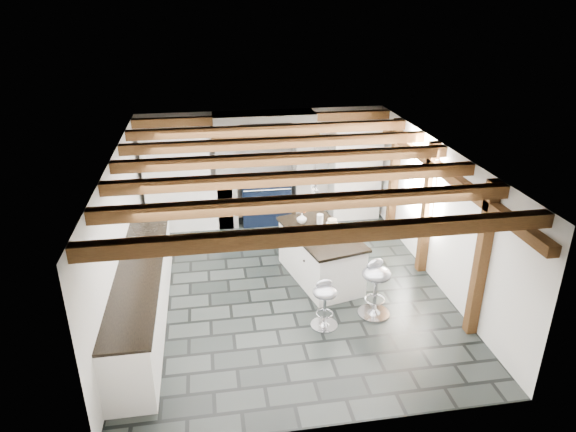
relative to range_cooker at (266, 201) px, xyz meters
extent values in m
plane|color=black|center=(0.00, -2.68, -0.47)|extent=(6.00, 6.00, 0.00)
plane|color=white|center=(0.00, 0.32, 0.68)|extent=(5.00, 0.00, 5.00)
plane|color=white|center=(-2.50, -2.68, 0.68)|extent=(0.00, 6.00, 6.00)
plane|color=white|center=(2.50, -2.68, 0.68)|extent=(0.00, 6.00, 6.00)
plane|color=white|center=(0.00, -2.68, 1.83)|extent=(6.00, 6.00, 0.00)
cube|color=silver|center=(-0.80, 0.02, 0.48)|extent=(0.40, 0.60, 1.90)
cube|color=silver|center=(0.80, 0.02, 0.48)|extent=(0.40, 0.60, 1.90)
cube|color=brown|center=(0.00, 0.02, 1.52)|extent=(2.10, 0.65, 0.18)
cube|color=silver|center=(0.00, 0.02, 1.68)|extent=(2.00, 0.60, 0.31)
cube|color=black|center=(0.00, -0.30, 1.58)|extent=(1.00, 0.03, 0.22)
cube|color=silver|center=(0.00, -0.31, 1.58)|extent=(0.90, 0.01, 0.14)
cube|color=white|center=(-1.75, 0.02, 0.53)|extent=(1.30, 0.58, 2.00)
cube|color=white|center=(1.90, 0.02, 0.53)|extent=(1.00, 0.58, 2.00)
cube|color=white|center=(-2.20, -3.28, -0.03)|extent=(0.60, 3.80, 0.88)
cube|color=black|center=(-2.20, -3.28, 0.43)|extent=(0.64, 3.80, 0.04)
cube|color=white|center=(-1.05, 0.02, -0.03)|extent=(0.70, 0.60, 0.88)
cube|color=black|center=(-1.05, 0.02, 0.43)|extent=(0.74, 0.64, 0.04)
cube|color=brown|center=(2.42, -2.68, 1.48)|extent=(0.15, 5.80, 0.14)
plane|color=white|center=(2.48, -2.08, 1.08)|extent=(0.00, 0.90, 0.90)
cube|color=brown|center=(0.00, -5.28, 1.74)|extent=(5.00, 0.16, 0.16)
cube|color=brown|center=(0.00, -4.41, 1.74)|extent=(5.00, 0.16, 0.16)
cube|color=brown|center=(0.00, -3.54, 1.74)|extent=(5.00, 0.16, 0.16)
cube|color=brown|center=(0.00, -2.68, 1.74)|extent=(5.00, 0.16, 0.16)
cube|color=brown|center=(0.00, -1.81, 1.74)|extent=(5.00, 0.16, 0.16)
cube|color=brown|center=(0.00, -0.94, 1.74)|extent=(5.00, 0.16, 0.16)
cube|color=brown|center=(0.00, -0.08, 1.74)|extent=(5.00, 0.16, 0.16)
cube|color=brown|center=(2.42, -4.28, 0.68)|extent=(0.15, 0.15, 2.30)
cube|color=brown|center=(2.42, -2.48, 0.68)|extent=(0.15, 0.15, 2.30)
cube|color=brown|center=(2.42, -0.88, 0.68)|extent=(0.15, 0.15, 2.30)
cylinder|color=black|center=(0.45, -2.73, 1.46)|extent=(0.01, 0.01, 0.56)
cylinder|color=white|center=(0.45, -2.73, 1.13)|extent=(0.09, 0.09, 0.22)
cylinder|color=black|center=(0.50, -2.43, 1.46)|extent=(0.01, 0.01, 0.56)
cylinder|color=white|center=(0.50, -2.43, 1.13)|extent=(0.09, 0.09, 0.22)
cylinder|color=black|center=(0.55, -2.13, 1.46)|extent=(0.01, 0.01, 0.56)
cylinder|color=white|center=(0.55, -2.13, 1.13)|extent=(0.09, 0.09, 0.22)
cube|color=black|center=(0.00, 0.00, -0.02)|extent=(1.00, 0.60, 0.90)
ellipsoid|color=silver|center=(-0.25, 0.00, 0.46)|extent=(0.28, 0.28, 0.11)
ellipsoid|color=silver|center=(0.25, 0.00, 0.46)|extent=(0.28, 0.28, 0.11)
cylinder|color=silver|center=(0.00, -0.32, 0.35)|extent=(0.95, 0.03, 0.03)
cube|color=black|center=(-0.25, -0.30, -0.02)|extent=(0.35, 0.02, 0.30)
cube|color=black|center=(0.25, -0.30, -0.02)|extent=(0.35, 0.02, 0.30)
cube|color=white|center=(0.61, -2.47, -0.06)|extent=(1.19, 1.80, 0.81)
cube|color=black|center=(0.61, -2.47, 0.37)|extent=(1.28, 1.89, 0.05)
imported|color=white|center=(0.37, -2.05, 0.48)|extent=(0.20, 0.20, 0.18)
ellipsoid|color=#C34F1B|center=(0.37, -2.05, 0.62)|extent=(0.18, 0.18, 0.11)
cylinder|color=white|center=(0.67, -2.12, 0.47)|extent=(0.11, 0.11, 0.17)
imported|color=white|center=(0.73, -2.54, 0.42)|extent=(0.29, 0.29, 0.06)
cylinder|color=white|center=(0.83, -2.37, 0.44)|extent=(0.05, 0.05, 0.09)
cylinder|color=white|center=(0.83, -2.37, 0.49)|extent=(0.20, 0.20, 0.01)
cylinder|color=#D2B98D|center=(0.83, -2.37, 0.53)|extent=(0.16, 0.16, 0.06)
cylinder|color=silver|center=(1.19, -3.66, -0.45)|extent=(0.48, 0.48, 0.03)
cone|color=silver|center=(1.19, -3.66, -0.40)|extent=(0.22, 0.22, 0.09)
cylinder|color=silver|center=(1.19, -3.66, -0.11)|extent=(0.05, 0.05, 0.60)
torus|color=silver|center=(1.19, -3.66, -0.20)|extent=(0.31, 0.31, 0.02)
ellipsoid|color=#8F929C|center=(1.19, -3.66, 0.23)|extent=(0.57, 0.57, 0.20)
ellipsoid|color=#8F929C|center=(1.15, -3.56, 0.34)|extent=(0.33, 0.23, 0.17)
cylinder|color=silver|center=(0.38, -3.83, -0.45)|extent=(0.39, 0.39, 0.03)
cone|color=silver|center=(0.38, -3.83, -0.41)|extent=(0.18, 0.18, 0.07)
cylinder|color=silver|center=(0.38, -3.83, -0.17)|extent=(0.04, 0.04, 0.49)
torus|color=silver|center=(0.38, -3.83, -0.25)|extent=(0.25, 0.25, 0.02)
ellipsoid|color=#8F929C|center=(0.38, -3.83, 0.11)|extent=(0.41, 0.41, 0.16)
ellipsoid|color=#8F929C|center=(0.37, -3.74, 0.20)|extent=(0.26, 0.14, 0.14)
camera|label=1|loc=(-1.14, -9.86, 4.03)|focal=32.00mm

